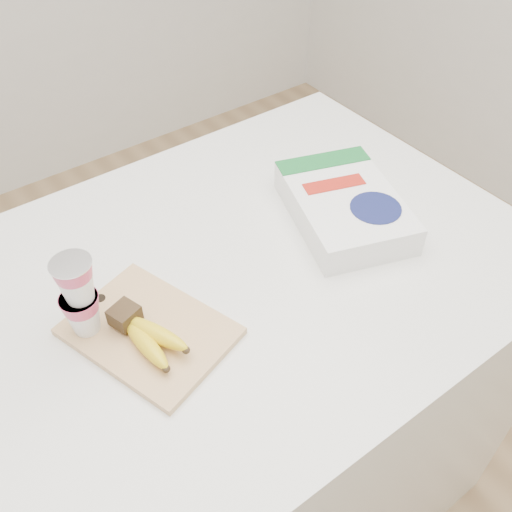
{
  "coord_description": "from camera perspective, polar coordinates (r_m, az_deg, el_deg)",
  "views": [
    {
      "loc": [
        -0.39,
        -0.68,
        1.83
      ],
      "look_at": [
        0.08,
        -0.03,
        1.05
      ],
      "focal_mm": 40.0,
      "sensor_mm": 36.0,
      "label": 1
    }
  ],
  "objects": [
    {
      "name": "yogurt_stack",
      "position": [
        1.01,
        -17.32,
        -3.74
      ],
      "size": [
        0.07,
        0.07,
        0.16
      ],
      "color": "white",
      "rests_on": "cutting_board"
    },
    {
      "name": "cereal_box",
      "position": [
        1.26,
        8.82,
        4.95
      ],
      "size": [
        0.31,
        0.37,
        0.07
      ],
      "rotation": [
        0.0,
        0.0,
        -0.33
      ],
      "color": "white",
      "rests_on": "table"
    },
    {
      "name": "cutting_board",
      "position": [
        1.05,
        -10.62,
        -7.41
      ],
      "size": [
        0.29,
        0.33,
        0.01
      ],
      "primitive_type": "cube",
      "rotation": [
        0.0,
        0.0,
        0.31
      ],
      "color": "#E7B07E",
      "rests_on": "table"
    },
    {
      "name": "room",
      "position": [
        0.92,
        -5.69,
        12.56
      ],
      "size": [
        4.0,
        4.0,
        4.0
      ],
      "color": "tan",
      "rests_on": "ground"
    },
    {
      "name": "bananas",
      "position": [
        1.01,
        -10.97,
        -7.66
      ],
      "size": [
        0.1,
        0.17,
        0.05
      ],
      "color": "#382816",
      "rests_on": "cutting_board"
    },
    {
      "name": "table",
      "position": [
        1.54,
        -3.44,
        -15.37
      ],
      "size": [
        1.35,
        0.9,
        1.01
      ],
      "primitive_type": "cube",
      "color": "white",
      "rests_on": "ground"
    }
  ]
}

